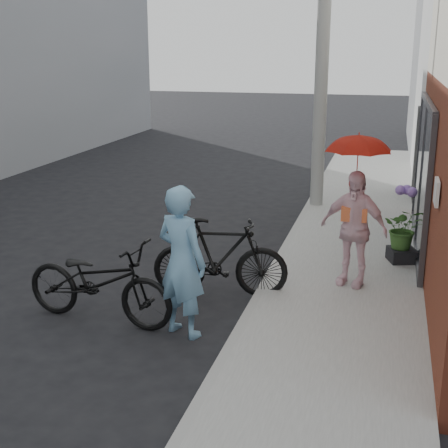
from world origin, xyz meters
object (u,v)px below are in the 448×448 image
at_px(utility_pole, 323,45).
at_px(planter, 402,255).
at_px(bike_left, 99,282).
at_px(bike_right, 220,258).
at_px(kimono_woman, 353,228).
at_px(officer, 182,262).

bearing_deg(utility_pole, planter, -62.35).
bearing_deg(bike_left, bike_right, -39.46).
distance_m(utility_pole, bike_left, 7.46).
relative_size(utility_pole, planter, 17.18).
bearing_deg(kimono_woman, bike_right, -142.03).
relative_size(bike_right, planter, 4.75).
bearing_deg(bike_left, kimono_woman, -51.81).
height_order(officer, bike_right, officer).
distance_m(officer, kimono_woman, 2.76).
xyz_separation_m(bike_right, kimono_woman, (1.80, 0.66, 0.38)).
distance_m(bike_left, kimono_woman, 3.65).
distance_m(bike_left, planter, 4.95).
xyz_separation_m(bike_left, bike_right, (1.29, 1.25, 0.03)).
distance_m(officer, bike_left, 1.23).
bearing_deg(planter, bike_right, -143.41).
distance_m(kimono_woman, planter, 1.60).
height_order(utility_pole, officer, utility_pole).
bearing_deg(bike_left, planter, -44.24).
bearing_deg(utility_pole, officer, -97.45).
relative_size(utility_pole, officer, 3.67).
height_order(bike_left, planter, bike_left).
relative_size(bike_right, kimono_woman, 1.14).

